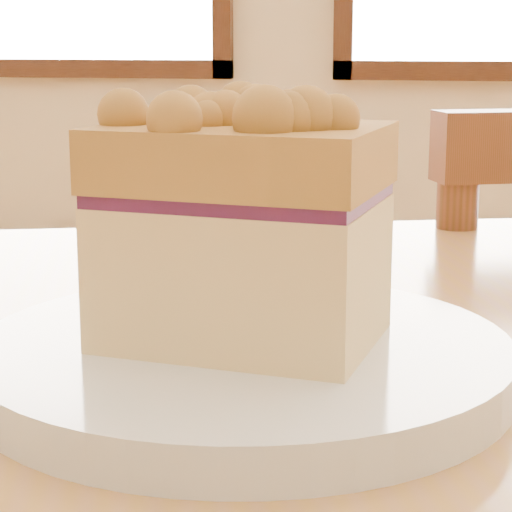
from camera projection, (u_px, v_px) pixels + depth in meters
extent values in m
cube|color=#3B2010|center=(40.00, 68.00, 4.46)|extent=(1.76, 0.06, 0.08)
cube|color=#B07744|center=(499.00, 454.00, 0.41)|extent=(1.45, 1.18, 0.04)
cylinder|color=brown|center=(450.00, 381.00, 0.81)|extent=(0.03, 0.03, 0.42)
cylinder|color=white|center=(243.00, 360.00, 0.43)|extent=(0.23, 0.23, 0.02)
cylinder|color=white|center=(243.00, 372.00, 0.44)|extent=(0.16, 0.16, 0.01)
cube|color=#FCDB8E|center=(243.00, 271.00, 0.43)|extent=(0.12, 0.10, 0.06)
cube|color=#451337|center=(243.00, 194.00, 0.42)|extent=(0.12, 0.10, 0.01)
cube|color=#A37233|center=(242.00, 156.00, 0.42)|extent=(0.13, 0.10, 0.03)
sphere|color=#A37233|center=(180.00, 120.00, 0.40)|extent=(0.01, 0.01, 0.01)
sphere|color=#A37233|center=(285.00, 114.00, 0.42)|extent=(0.02, 0.02, 0.02)
sphere|color=#A37233|center=(327.00, 119.00, 0.39)|extent=(0.02, 0.02, 0.02)
sphere|color=#A37233|center=(269.00, 114.00, 0.44)|extent=(0.01, 0.01, 0.01)
sphere|color=#A37233|center=(170.00, 114.00, 0.42)|extent=(0.02, 0.02, 0.02)
sphere|color=#A37233|center=(250.00, 115.00, 0.40)|extent=(0.03, 0.03, 0.03)
sphere|color=#A37233|center=(185.00, 109.00, 0.43)|extent=(0.02, 0.02, 0.02)
sphere|color=#A37233|center=(252.00, 121.00, 0.38)|extent=(0.02, 0.02, 0.02)
sphere|color=#A37233|center=(210.00, 109.00, 0.44)|extent=(0.02, 0.02, 0.02)
sphere|color=#A37233|center=(162.00, 112.00, 0.44)|extent=(0.01, 0.01, 0.01)
sphere|color=#A37233|center=(193.00, 116.00, 0.42)|extent=(0.02, 0.02, 0.02)
sphere|color=#A37233|center=(354.00, 115.00, 0.42)|extent=(0.02, 0.02, 0.02)
sphere|color=#A37233|center=(180.00, 113.00, 0.43)|extent=(0.02, 0.02, 0.02)
sphere|color=#A37233|center=(314.00, 111.00, 0.43)|extent=(0.02, 0.02, 0.02)
sphere|color=#A37233|center=(211.00, 108.00, 0.44)|extent=(0.02, 0.02, 0.02)
sphere|color=#A37233|center=(357.00, 114.00, 0.41)|extent=(0.02, 0.02, 0.02)
sphere|color=#A37233|center=(126.00, 120.00, 0.40)|extent=(0.01, 0.01, 0.01)
sphere|color=#A37233|center=(224.00, 122.00, 0.39)|extent=(0.02, 0.02, 0.02)
sphere|color=#A37233|center=(136.00, 172.00, 0.46)|extent=(0.02, 0.02, 0.02)
sphere|color=#A37233|center=(116.00, 200.00, 0.43)|extent=(0.01, 0.01, 0.01)
sphere|color=#A37233|center=(108.00, 152.00, 0.42)|extent=(0.02, 0.02, 0.02)
sphere|color=#A37233|center=(97.00, 215.00, 0.42)|extent=(0.01, 0.01, 0.01)
sphere|color=#A37233|center=(109.00, 240.00, 0.44)|extent=(0.01, 0.01, 0.01)
sphere|color=#A37233|center=(121.00, 215.00, 0.44)|extent=(0.01, 0.01, 0.01)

